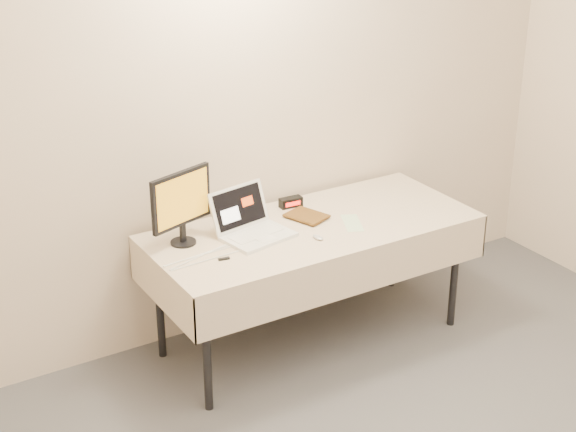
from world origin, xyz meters
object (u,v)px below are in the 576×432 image
laptop (250,224)px  monitor (181,202)px  table (312,236)px  book (298,204)px

laptop → monitor: monitor is taller
table → book: bearing=124.4°
laptop → monitor: 0.41m
monitor → book: 0.68m
monitor → book: monitor is taller
table → book: size_ratio=8.33×
laptop → book: bearing=-11.3°
table → laptop: laptop is taller
laptop → book: size_ratio=1.86×
monitor → book: bearing=-25.9°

